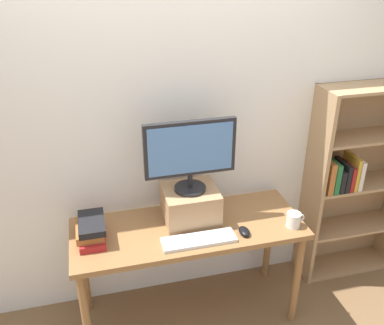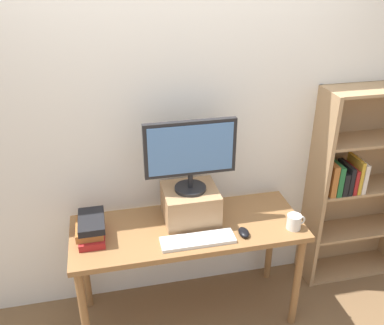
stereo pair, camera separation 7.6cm
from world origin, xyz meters
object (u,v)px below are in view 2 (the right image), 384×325
at_px(coffee_mug, 294,222).
at_px(bookshelf_unit, 358,183).
at_px(computer_mouse, 244,232).
at_px(book_stack, 91,228).
at_px(keyboard, 198,240).
at_px(riser_box, 190,204).
at_px(desk, 188,238).
at_px(computer_monitor, 190,152).

bearing_deg(coffee_mug, bookshelf_unit, 29.03).
relative_size(computer_mouse, book_stack, 0.38).
bearing_deg(keyboard, riser_box, 88.01).
bearing_deg(computer_mouse, desk, 152.73).
xyz_separation_m(riser_box, computer_mouse, (0.28, -0.24, -0.09)).
bearing_deg(computer_mouse, book_stack, 168.91).
bearing_deg(desk, book_stack, 178.47).
bearing_deg(computer_mouse, computer_monitor, 139.69).
bearing_deg(book_stack, keyboard, -16.47).
height_order(bookshelf_unit, riser_box, bookshelf_unit).
height_order(desk, computer_mouse, computer_mouse).
distance_m(bookshelf_unit, riser_box, 1.31).
height_order(riser_box, computer_monitor, computer_monitor).
height_order(keyboard, book_stack, book_stack).
relative_size(desk, riser_box, 4.31).
xyz_separation_m(computer_monitor, coffee_mug, (0.61, -0.24, -0.43)).
height_order(computer_monitor, coffee_mug, computer_monitor).
bearing_deg(bookshelf_unit, keyboard, -163.68).
relative_size(desk, coffee_mug, 12.16).
distance_m(computer_mouse, coffee_mug, 0.33).
bearing_deg(desk, computer_mouse, -27.27).
distance_m(desk, riser_box, 0.22).
distance_m(desk, coffee_mug, 0.68).
height_order(bookshelf_unit, keyboard, bookshelf_unit).
bearing_deg(bookshelf_unit, desk, -170.86).
bearing_deg(computer_monitor, bookshelf_unit, 6.02).
relative_size(riser_box, coffee_mug, 2.82).
xyz_separation_m(desk, bookshelf_unit, (1.33, 0.21, 0.12)).
relative_size(computer_mouse, coffee_mug, 0.86).
xyz_separation_m(keyboard, computer_mouse, (0.29, 0.00, 0.01)).
distance_m(desk, book_stack, 0.62).
height_order(desk, riser_box, riser_box).
bearing_deg(computer_mouse, keyboard, -179.09).
distance_m(keyboard, computer_mouse, 0.29).
xyz_separation_m(keyboard, coffee_mug, (0.62, 0.00, 0.04)).
relative_size(bookshelf_unit, computer_monitor, 2.69).
bearing_deg(riser_box, desk, -112.96).
bearing_deg(book_stack, bookshelf_unit, 5.86).
xyz_separation_m(desk, computer_mouse, (0.32, -0.16, 0.11)).
distance_m(bookshelf_unit, book_stack, 1.94).
distance_m(keyboard, coffee_mug, 0.62).
bearing_deg(book_stack, desk, -1.53).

